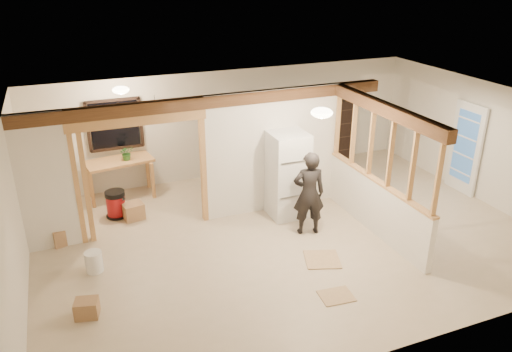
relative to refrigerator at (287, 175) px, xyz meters
name	(u,v)px	position (x,y,z in m)	size (l,w,h in m)	color
floor	(288,235)	(-0.34, -0.79, -0.87)	(9.00, 6.50, 0.01)	#C4AF92
ceiling	(292,106)	(-0.34, -0.79, 1.63)	(9.00, 6.50, 0.01)	white
wall_back	(230,124)	(-0.34, 2.46, 0.38)	(9.00, 0.01, 2.50)	silver
wall_front	(404,270)	(-0.34, -4.04, 0.38)	(9.00, 0.01, 2.50)	silver
wall_left	(13,219)	(-4.84, -0.79, 0.38)	(0.01, 6.50, 2.50)	silver
wall_right	(484,143)	(4.16, -0.79, 0.38)	(0.01, 6.50, 2.50)	silver
partition_left_stub	(45,183)	(-4.39, 0.41, 0.38)	(0.90, 0.12, 2.50)	silver
partition_center	(273,151)	(-0.14, 0.41, 0.38)	(2.80, 0.12, 2.50)	silver
doorway_frame	(143,177)	(-2.74, 0.41, 0.23)	(2.46, 0.14, 2.20)	tan
header_beam_back	(214,101)	(-1.34, 0.41, 1.51)	(7.00, 0.18, 0.22)	brown
header_beam_right	(385,109)	(1.26, -1.19, 1.51)	(0.18, 3.30, 0.22)	brown
pony_wall	(375,206)	(1.26, -1.19, -0.37)	(0.12, 3.20, 1.00)	silver
stud_partition	(381,148)	(1.26, -1.19, 0.79)	(0.14, 3.20, 1.32)	tan
window_back	(115,125)	(-2.94, 2.38, 0.68)	(1.12, 0.10, 1.10)	black
french_door	(465,148)	(4.08, -0.39, 0.13)	(0.12, 0.86, 2.00)	white
ceiling_dome_main	(322,113)	(-0.04, -1.29, 1.61)	(0.36, 0.36, 0.16)	#FFEABF
ceiling_dome_util	(121,90)	(-2.84, 1.51, 1.61)	(0.32, 0.32, 0.14)	#FFEABF
hanging_bulb	(156,112)	(-2.34, 0.81, 1.31)	(0.07, 0.07, 0.07)	#FFD88C
refrigerator	(287,175)	(0.00, 0.00, 0.00)	(0.71, 0.69, 1.73)	white
woman	(309,193)	(0.05, -0.81, -0.06)	(0.59, 0.39, 1.62)	#2D2A2A
work_table	(121,179)	(-2.97, 2.06, -0.43)	(1.37, 0.69, 0.87)	tan
potted_plant	(127,153)	(-2.80, 2.01, 0.16)	(0.28, 0.24, 0.31)	#2C7832
shop_vac	(116,204)	(-3.21, 1.18, -0.59)	(0.43, 0.43, 0.56)	maroon
bookshelf	(340,131)	(2.53, 2.26, -0.08)	(0.79, 0.26, 1.57)	black
bucket	(94,262)	(-3.81, -0.67, -0.69)	(0.28, 0.28, 0.36)	white
box_util_a	(133,211)	(-2.91, 0.96, -0.70)	(0.39, 0.33, 0.33)	#9F754D
box_util_b	(61,235)	(-4.29, 0.50, -0.71)	(0.34, 0.34, 0.32)	#9F754D
box_front	(87,308)	(-4.02, -1.81, -0.73)	(0.33, 0.27, 0.27)	#9F754D
floor_panel_near	(322,259)	(-0.15, -1.78, -0.85)	(0.58, 0.58, 0.02)	tan
floor_panel_far	(336,296)	(-0.45, -2.76, -0.86)	(0.51, 0.40, 0.02)	tan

